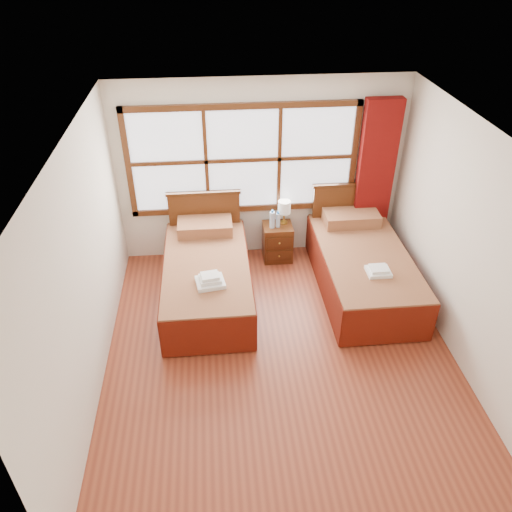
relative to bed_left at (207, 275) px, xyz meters
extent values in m
plane|color=brown|center=(0.82, -1.20, -0.33)|extent=(4.50, 4.50, 0.00)
plane|color=white|center=(0.82, -1.20, 2.27)|extent=(4.50, 4.50, 0.00)
plane|color=silver|center=(0.82, 1.05, 0.97)|extent=(4.00, 0.00, 4.00)
plane|color=silver|center=(-1.18, -1.20, 0.97)|extent=(0.00, 4.50, 4.50)
plane|color=silver|center=(2.82, -1.20, 0.97)|extent=(0.00, 4.50, 4.50)
cube|color=white|center=(0.57, 1.02, 1.17)|extent=(3.00, 0.02, 1.40)
cube|color=#4D2711|center=(0.57, 1.00, 0.43)|extent=(3.16, 0.06, 0.08)
cube|color=#4D2711|center=(0.57, 1.00, 1.91)|extent=(3.16, 0.06, 0.08)
cube|color=#4D2711|center=(-0.97, 1.00, 1.17)|extent=(0.08, 0.06, 1.56)
cube|color=#4D2711|center=(2.11, 1.00, 1.17)|extent=(0.08, 0.06, 1.56)
cube|color=#4D2711|center=(0.07, 1.00, 1.17)|extent=(0.05, 0.05, 1.40)
cube|color=#4D2711|center=(1.07, 1.00, 1.17)|extent=(0.05, 0.05, 1.40)
cube|color=#4D2711|center=(0.57, 1.00, 1.17)|extent=(3.00, 0.05, 0.05)
cube|color=maroon|center=(2.42, 0.91, 0.84)|extent=(0.50, 0.16, 2.30)
cube|color=#3F200D|center=(0.00, -0.07, -0.17)|extent=(0.96, 1.93, 0.31)
cube|color=#5E180D|center=(0.00, -0.07, 0.12)|extent=(1.08, 2.14, 0.26)
cube|color=#62170A|center=(-0.54, -0.07, -0.04)|extent=(0.03, 2.14, 0.53)
cube|color=#62170A|center=(0.54, -0.07, -0.04)|extent=(0.03, 2.14, 0.53)
cube|color=#62170A|center=(0.00, -1.13, -0.04)|extent=(1.08, 0.03, 0.53)
cube|color=#5E180D|center=(0.00, 0.71, 0.33)|extent=(0.75, 0.44, 0.17)
cube|color=#4D2711|center=(0.00, 0.94, 0.20)|extent=(1.01, 0.06, 1.05)
cube|color=#3F200D|center=(0.00, 0.94, 0.73)|extent=(1.05, 0.08, 0.04)
cube|color=#3F200D|center=(2.09, -0.07, -0.17)|extent=(0.99, 1.98, 0.32)
cube|color=#5E180D|center=(2.09, -0.07, 0.13)|extent=(1.11, 2.20, 0.27)
cube|color=#62170A|center=(1.53, -0.07, -0.03)|extent=(0.03, 2.20, 0.55)
cube|color=#62170A|center=(2.64, -0.07, -0.03)|extent=(0.03, 2.20, 0.55)
cube|color=#62170A|center=(2.09, -1.16, -0.03)|extent=(1.11, 0.03, 0.55)
cube|color=#5E180D|center=(2.09, 0.73, 0.35)|extent=(0.78, 0.45, 0.17)
cube|color=#4D2711|center=(2.09, 0.94, 0.21)|extent=(1.04, 0.06, 1.08)
cube|color=#3F200D|center=(2.09, 0.94, 0.76)|extent=(1.08, 0.08, 0.04)
cube|color=#4D2711|center=(1.04, 0.80, -0.05)|extent=(0.42, 0.37, 0.56)
cube|color=#3F200D|center=(1.04, 0.61, -0.16)|extent=(0.37, 0.02, 0.17)
cube|color=#3F200D|center=(1.04, 0.61, 0.06)|extent=(0.37, 0.02, 0.17)
sphere|color=#AD913A|center=(1.04, 0.59, -0.16)|extent=(0.03, 0.03, 0.03)
sphere|color=#AD913A|center=(1.04, 0.59, 0.06)|extent=(0.03, 0.03, 0.03)
cube|color=white|center=(0.05, -0.52, 0.27)|extent=(0.38, 0.34, 0.05)
cube|color=white|center=(0.05, -0.52, 0.32)|extent=(0.28, 0.26, 0.05)
cube|color=white|center=(0.05, -0.52, 0.37)|extent=(0.23, 0.21, 0.04)
cube|color=white|center=(2.12, -0.52, 0.29)|extent=(0.29, 0.25, 0.04)
cube|color=white|center=(2.12, -0.52, 0.33)|extent=(0.22, 0.19, 0.04)
cylinder|color=#B38F39|center=(1.14, 0.87, 0.24)|extent=(0.11, 0.11, 0.02)
cylinder|color=#B38F39|center=(1.14, 0.87, 0.33)|extent=(0.02, 0.02, 0.15)
cylinder|color=silver|center=(1.14, 0.87, 0.49)|extent=(0.18, 0.18, 0.18)
cylinder|color=silver|center=(0.95, 0.76, 0.35)|extent=(0.07, 0.07, 0.24)
cylinder|color=#185CB4|center=(0.95, 0.76, 0.49)|extent=(0.04, 0.04, 0.03)
cylinder|color=silver|center=(1.04, 0.77, 0.34)|extent=(0.06, 0.06, 0.21)
cylinder|color=#185CB4|center=(1.04, 0.77, 0.46)|extent=(0.03, 0.03, 0.03)
camera|label=1|loc=(0.13, -5.34, 3.88)|focal=35.00mm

